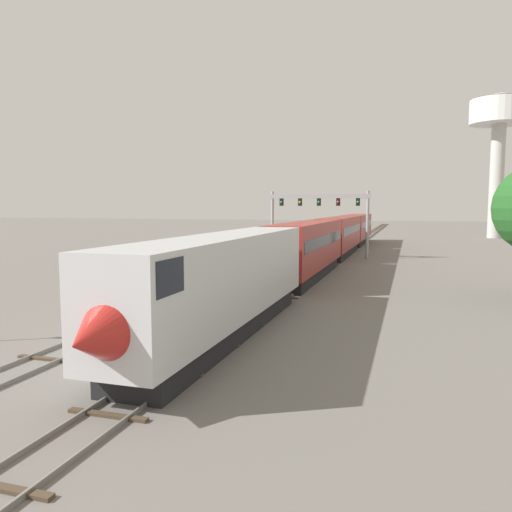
% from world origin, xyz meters
% --- Properties ---
extents(ground_plane, '(400.00, 400.00, 0.00)m').
position_xyz_m(ground_plane, '(0.00, 0.00, 0.00)').
color(ground_plane, slate).
extents(track_main, '(2.60, 200.00, 0.16)m').
position_xyz_m(track_main, '(2.00, 60.00, 0.07)').
color(track_main, slate).
rests_on(track_main, ground).
extents(track_near, '(2.60, 160.00, 0.16)m').
position_xyz_m(track_near, '(-3.50, 40.00, 0.07)').
color(track_near, slate).
rests_on(track_near, ground).
extents(passenger_train, '(3.04, 81.62, 4.80)m').
position_xyz_m(passenger_train, '(2.00, 34.36, 2.60)').
color(passenger_train, silver).
rests_on(passenger_train, ground).
extents(signal_gantry, '(12.10, 0.49, 7.93)m').
position_xyz_m(signal_gantry, '(-0.25, 41.50, 5.84)').
color(signal_gantry, '#999BA0').
rests_on(signal_gantry, ground).
extents(water_tower, '(11.02, 11.02, 27.51)m').
position_xyz_m(water_tower, '(25.82, 88.29, 22.19)').
color(water_tower, beige).
rests_on(water_tower, ground).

